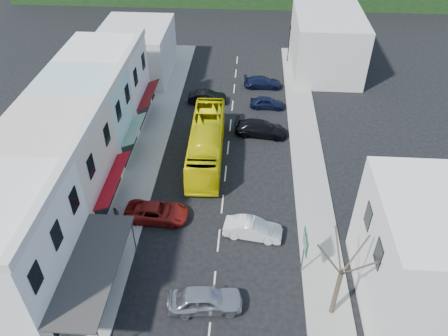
# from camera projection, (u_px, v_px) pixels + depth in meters

# --- Properties ---
(ground) EXTENTS (120.00, 120.00, 0.00)m
(ground) POSITION_uv_depth(u_px,v_px,m) (219.00, 240.00, 32.76)
(ground) COLOR black
(ground) RESTS_ON ground
(sidewalk_left) EXTENTS (3.00, 52.00, 0.15)m
(sidewalk_left) POSITION_uv_depth(u_px,v_px,m) (147.00, 156.00, 40.94)
(sidewalk_left) COLOR gray
(sidewalk_left) RESTS_ON ground
(sidewalk_right) EXTENTS (3.00, 52.00, 0.15)m
(sidewalk_right) POSITION_uv_depth(u_px,v_px,m) (308.00, 163.00, 40.15)
(sidewalk_right) COLOR gray
(sidewalk_right) RESTS_ON ground
(shopfront_row) EXTENTS (8.25, 30.00, 8.00)m
(shopfront_row) POSITION_uv_depth(u_px,v_px,m) (67.00, 152.00, 34.86)
(shopfront_row) COLOR silver
(shopfront_row) RESTS_ON ground
(right_building) EXTENTS (8.00, 9.00, 8.00)m
(right_building) POSITION_uv_depth(u_px,v_px,m) (435.00, 256.00, 26.44)
(right_building) COLOR silver
(right_building) RESTS_ON ground
(distant_block_left) EXTENTS (8.00, 10.00, 6.00)m
(distant_block_left) POSITION_uv_depth(u_px,v_px,m) (137.00, 51.00, 52.68)
(distant_block_left) COLOR #B7B2A8
(distant_block_left) RESTS_ON ground
(distant_block_right) EXTENTS (8.00, 12.00, 7.00)m
(distant_block_right) POSITION_uv_depth(u_px,v_px,m) (326.00, 43.00, 53.51)
(distant_block_right) COLOR #B7B2A8
(distant_block_right) RESTS_ON ground
(bus) EXTENTS (2.77, 11.66, 3.10)m
(bus) POSITION_uv_depth(u_px,v_px,m) (207.00, 143.00, 40.03)
(bus) COLOR #E5D903
(bus) RESTS_ON ground
(car_silver) EXTENTS (4.58, 2.29, 1.40)m
(car_silver) POSITION_uv_depth(u_px,v_px,m) (205.00, 301.00, 27.78)
(car_silver) COLOR #A9A9AE
(car_silver) RESTS_ON ground
(car_white) EXTENTS (4.60, 2.37, 1.40)m
(car_white) POSITION_uv_depth(u_px,v_px,m) (253.00, 229.00, 32.70)
(car_white) COLOR silver
(car_white) RESTS_ON ground
(car_red) EXTENTS (4.65, 2.03, 1.40)m
(car_red) POSITION_uv_depth(u_px,v_px,m) (157.00, 212.00, 34.14)
(car_red) COLOR maroon
(car_red) RESTS_ON ground
(car_black_near) EXTENTS (4.67, 2.31, 1.40)m
(car_black_near) POSITION_uv_depth(u_px,v_px,m) (261.00, 129.00, 43.46)
(car_black_near) COLOR black
(car_black_near) RESTS_ON ground
(car_navy_mid) EXTENTS (4.45, 1.93, 1.40)m
(car_navy_mid) POSITION_uv_depth(u_px,v_px,m) (267.00, 102.00, 47.64)
(car_navy_mid) COLOR black
(car_navy_mid) RESTS_ON ground
(car_black_far) EXTENTS (4.51, 2.08, 1.40)m
(car_black_far) POSITION_uv_depth(u_px,v_px,m) (207.00, 97.00, 48.54)
(car_black_far) COLOR black
(car_black_far) RESTS_ON ground
(car_navy_far) EXTENTS (4.52, 1.90, 1.40)m
(car_navy_far) POSITION_uv_depth(u_px,v_px,m) (263.00, 82.00, 51.39)
(car_navy_far) COLOR black
(car_navy_far) RESTS_ON ground
(pedestrian_left) EXTENTS (0.53, 0.67, 1.70)m
(pedestrian_left) POSITION_uv_depth(u_px,v_px,m) (117.00, 215.00, 33.49)
(pedestrian_left) COLOR black
(pedestrian_left) RESTS_ON sidewalk_left
(direction_sign) EXTENTS (0.33, 1.74, 3.84)m
(direction_sign) POSITION_uv_depth(u_px,v_px,m) (304.00, 254.00, 29.26)
(direction_sign) COLOR #0B5E30
(direction_sign) RESTS_ON ground
(street_tree) EXTENTS (4.04, 4.04, 7.83)m
(street_tree) POSITION_uv_depth(u_px,v_px,m) (341.00, 274.00, 25.47)
(street_tree) COLOR #382D22
(street_tree) RESTS_ON ground
(traffic_signal) EXTENTS (1.07, 1.27, 4.91)m
(traffic_signal) POSITION_uv_depth(u_px,v_px,m) (289.00, 44.00, 55.82)
(traffic_signal) COLOR black
(traffic_signal) RESTS_ON ground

